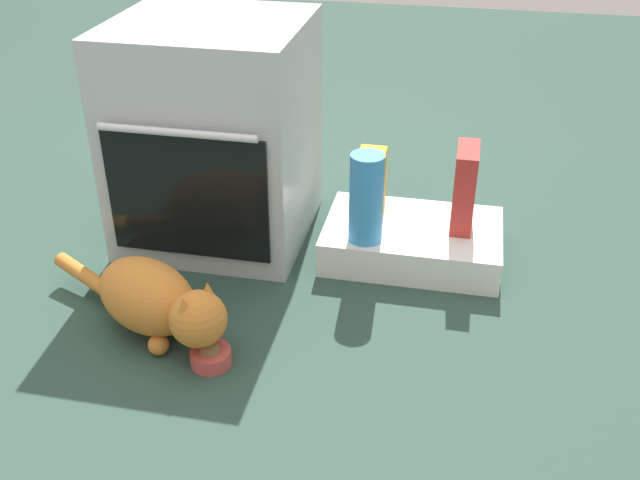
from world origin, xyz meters
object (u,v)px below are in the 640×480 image
pantry_cabinet (412,241)px  juice_carton (372,181)px  oven (215,133)px  cat (156,300)px  water_bottle (366,198)px  food_bowl (211,356)px  cereal_box (465,188)px

pantry_cabinet → juice_carton: bearing=156.7°
oven → pantry_cabinet: 0.77m
cat → water_bottle: 0.73m
pantry_cabinet → food_bowl: pantry_cabinet is taller
juice_carton → cereal_box: 0.31m
oven → cat: 0.68m
food_bowl → cat: 0.23m
food_bowl → juice_carton: 0.85m
oven → water_bottle: size_ratio=2.54×
food_bowl → cat: size_ratio=0.17×
food_bowl → juice_carton: size_ratio=0.48×
pantry_cabinet → cereal_box: bearing=13.5°
oven → juice_carton: size_ratio=3.17×
oven → cat: oven is taller
pantry_cabinet → food_bowl: (-0.49, -0.69, -0.03)m
oven → food_bowl: 0.83m
cat → juice_carton: (0.53, 0.66, 0.12)m
cat → oven: bearing=117.8°
juice_carton → oven: bearing=-177.2°
oven → juice_carton: bearing=2.8°
oven → food_bowl: (0.21, -0.73, -0.35)m
oven → pantry_cabinet: (0.70, -0.04, -0.32)m
water_bottle → food_bowl: bearing=-121.3°
food_bowl → cereal_box: (0.65, 0.72, 0.23)m
oven → pantry_cabinet: oven is taller
food_bowl → water_bottle: size_ratio=0.38×
pantry_cabinet → water_bottle: water_bottle is taller
food_bowl → oven: bearing=105.8°
cat → juice_carton: bearing=77.8°
pantry_cabinet → oven: bearing=176.7°
water_bottle → oven: bearing=163.6°
cat → food_bowl: bearing=-0.0°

